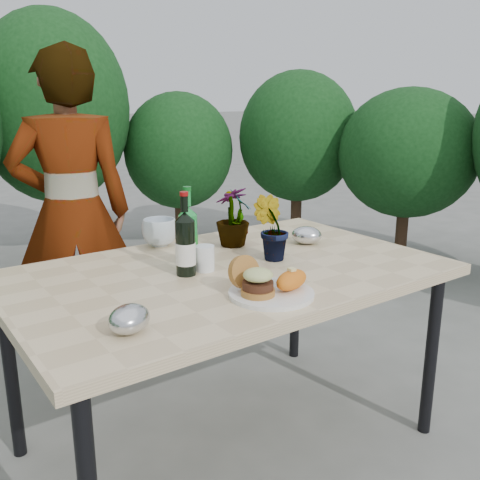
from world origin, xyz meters
TOP-DOWN VIEW (x-y plane):
  - ground at (0.00, 0.00)m, footprint 80.00×80.00m
  - patio_table at (0.00, 0.00)m, footprint 1.60×1.00m
  - shrub_hedge at (-0.15, 1.63)m, footprint 6.84×5.00m
  - dinner_plate at (-0.04, -0.31)m, footprint 0.28×0.28m
  - burger_stack at (-0.10, -0.30)m, footprint 0.11×0.16m
  - sweet_potato at (0.03, -0.33)m, footprint 0.17×0.12m
  - grilled_veg at (-0.02, -0.22)m, footprint 0.08×0.05m
  - wine_bottle at (-0.16, 0.03)m, footprint 0.07×0.07m
  - sparkling_water at (-0.09, 0.13)m, footprint 0.07×0.07m
  - plastic_cup at (-0.08, 0.03)m, footprint 0.07×0.07m
  - seedling_left at (0.24, 0.26)m, footprint 0.14×0.15m
  - seedling_mid at (0.21, 0.00)m, footprint 0.18×0.18m
  - seedling_right at (0.20, 0.26)m, footprint 0.17×0.17m
  - blue_bowl at (-0.06, 0.44)m, footprint 0.20×0.20m
  - foil_packet_left at (-0.53, -0.30)m, footprint 0.17×0.16m
  - foil_packet_right at (0.48, 0.09)m, footprint 0.17×0.17m
  - person at (-0.24, 1.04)m, footprint 0.68×0.55m

SIDE VIEW (x-z plane):
  - ground at x=0.00m, z-range 0.00..0.00m
  - patio_table at x=0.00m, z-range 0.32..1.07m
  - dinner_plate at x=-0.04m, z-range 0.75..0.76m
  - grilled_veg at x=-0.02m, z-range 0.76..0.79m
  - foil_packet_left at x=-0.53m, z-range 0.75..0.83m
  - foil_packet_right at x=0.48m, z-range 0.75..0.83m
  - sweet_potato at x=0.03m, z-range 0.77..0.83m
  - plastic_cup at x=-0.08m, z-range 0.75..0.84m
  - person at x=-0.24m, z-range 0.00..1.62m
  - blue_bowl at x=-0.06m, z-range 0.75..0.87m
  - burger_stack at x=-0.10m, z-range 0.75..0.87m
  - sparkling_water at x=-0.09m, z-range 0.71..1.01m
  - wine_bottle at x=-0.16m, z-range 0.71..1.02m
  - seedling_left at x=0.24m, z-range 0.75..0.99m
  - seedling_mid at x=0.21m, z-range 0.75..1.01m
  - seedling_right at x=0.20m, z-range 0.75..1.01m
  - shrub_hedge at x=-0.15m, z-range 0.06..2.13m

